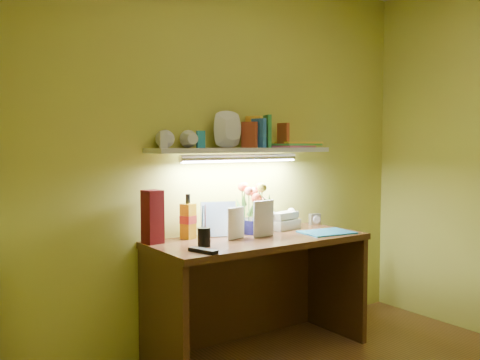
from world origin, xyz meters
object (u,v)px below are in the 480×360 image
object	(u,v)px
telephone	(282,219)
desk_clock	(315,219)
flower_bouquet	(255,208)
whisky_bottle	(188,216)
desk	(259,295)

from	to	relation	value
telephone	desk_clock	bearing A→B (deg)	-10.17
flower_bouquet	telephone	xyz separation A→B (m)	(0.26, 0.03, -0.10)
telephone	whisky_bottle	world-z (taller)	whisky_bottle
flower_bouquet	telephone	bearing A→B (deg)	7.03
telephone	desk_clock	world-z (taller)	telephone
desk_clock	whisky_bottle	distance (m)	1.04
desk_clock	telephone	bearing A→B (deg)	-164.86
telephone	desk_clock	xyz separation A→B (m)	(0.32, 0.01, -0.03)
desk	telephone	bearing A→B (deg)	28.17
flower_bouquet	whisky_bottle	world-z (taller)	flower_bouquet
desk_clock	whisky_bottle	xyz separation A→B (m)	(-1.04, 0.03, 0.10)
whisky_bottle	desk_clock	bearing A→B (deg)	-1.57
flower_bouquet	whisky_bottle	bearing A→B (deg)	171.27
desk	desk_clock	world-z (taller)	desk_clock
whisky_bottle	flower_bouquet	bearing A→B (deg)	-8.73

